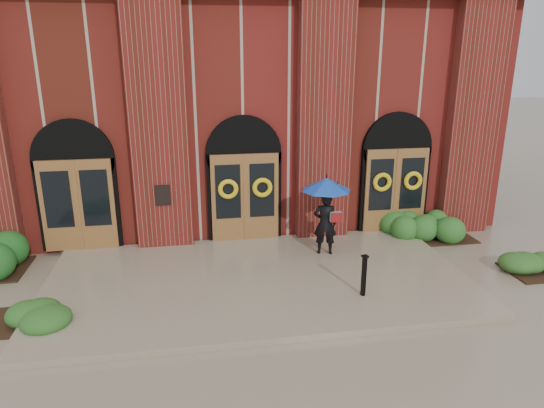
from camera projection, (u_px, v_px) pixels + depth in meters
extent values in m
plane|color=gray|center=(259.00, 285.00, 11.55)|extent=(90.00, 90.00, 0.00)
cube|color=gray|center=(258.00, 280.00, 11.67)|extent=(10.00, 5.30, 0.15)
cube|color=maroon|center=(226.00, 101.00, 18.88)|extent=(16.00, 12.00, 7.00)
cube|color=black|center=(163.00, 195.00, 13.03)|extent=(0.40, 0.05, 0.55)
cube|color=maroon|center=(159.00, 125.00, 12.71)|extent=(1.50, 0.45, 7.00)
cube|color=maroon|center=(324.00, 121.00, 13.44)|extent=(1.50, 0.45, 7.00)
cube|color=maroon|center=(473.00, 117.00, 14.16)|extent=(1.50, 0.45, 7.00)
cube|color=olive|center=(78.00, 205.00, 12.96)|extent=(1.90, 0.10, 2.50)
cylinder|color=black|center=(74.00, 159.00, 12.72)|extent=(2.10, 0.22, 2.10)
cube|color=olive|center=(245.00, 197.00, 13.69)|extent=(1.90, 0.10, 2.50)
cylinder|color=black|center=(244.00, 153.00, 13.45)|extent=(2.10, 0.22, 2.10)
cube|color=olive|center=(395.00, 190.00, 14.41)|extent=(1.90, 0.10, 2.50)
cylinder|color=black|center=(397.00, 148.00, 14.17)|extent=(2.10, 0.22, 2.10)
torus|color=yellow|center=(228.00, 189.00, 13.41)|extent=(0.57, 0.13, 0.57)
torus|color=yellow|center=(262.00, 188.00, 13.56)|extent=(0.57, 0.13, 0.57)
torus|color=yellow|center=(382.00, 182.00, 14.13)|extent=(0.57, 0.13, 0.57)
torus|color=yellow|center=(413.00, 181.00, 14.28)|extent=(0.57, 0.13, 0.57)
imported|color=black|center=(325.00, 223.00, 12.81)|extent=(0.69, 0.53, 1.68)
cone|color=#1646B0|center=(326.00, 184.00, 12.49)|extent=(1.56, 1.56, 0.34)
cylinder|color=black|center=(328.00, 202.00, 12.59)|extent=(0.02, 0.02, 0.57)
cube|color=#AAADB0|center=(336.00, 217.00, 12.66)|extent=(0.34, 0.22, 0.25)
cube|color=maroon|center=(337.00, 218.00, 12.57)|extent=(0.31, 0.09, 0.25)
cube|color=black|center=(364.00, 276.00, 10.65)|extent=(0.10, 0.10, 0.92)
cube|color=black|center=(365.00, 256.00, 10.51)|extent=(0.15, 0.15, 0.04)
ellipsoid|color=#275B20|center=(422.00, 227.00, 14.35)|extent=(2.81, 1.12, 0.72)
ellipsoid|color=#26541C|center=(18.00, 312.00, 9.91)|extent=(1.28, 1.10, 0.45)
ellipsoid|color=#2A531E|center=(536.00, 264.00, 12.21)|extent=(1.26, 1.08, 0.45)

